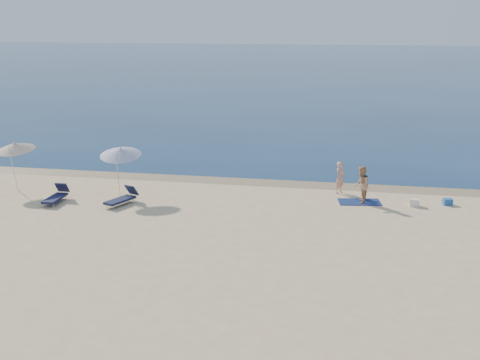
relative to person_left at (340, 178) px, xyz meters
name	(u,v)px	position (x,y,z in m)	size (l,w,h in m)	color
sea	(336,65)	(-2.70, 81.88, -0.77)	(240.00, 160.00, 0.01)	#0C284D
wet_sand_strip	(287,183)	(-2.70, 1.28, -0.78)	(240.00, 1.60, 0.00)	#847254
person_left	(340,178)	(0.00, 0.00, 0.00)	(0.57, 0.37, 1.56)	tan
person_right	(361,185)	(1.00, -1.47, 0.09)	(0.84, 0.65, 1.73)	tan
beach_towel	(359,202)	(0.95, -1.37, -0.76)	(1.91, 1.06, 0.03)	#0F1E4F
white_bag	(415,203)	(3.41, -1.50, -0.61)	(0.38, 0.33, 0.33)	silver
blue_cooler	(448,202)	(4.91, -1.02, -0.63)	(0.41, 0.29, 0.29)	#1D55A0
umbrella_near	(120,152)	(-10.22, -2.42, 1.39)	(2.21, 2.23, 2.57)	silver
umbrella_far	(15,146)	(-15.69, -2.33, 1.42)	(2.20, 2.22, 2.56)	silver
lounger_left	(56,196)	(-12.88, -3.91, -0.50)	(0.59, 1.77, 0.78)	#161A3C
lounger_right	(122,198)	(-9.76, -3.67, -0.50)	(1.22, 1.84, 0.78)	#141B38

